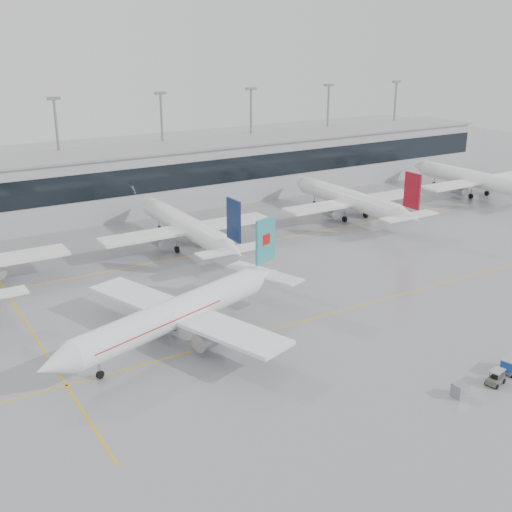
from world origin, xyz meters
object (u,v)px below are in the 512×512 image
baggage_tug (495,379)px  gse_unit (460,390)px  air_canada_jet (181,311)px  baggage_cart (511,363)px

baggage_tug → gse_unit: bearing=163.0°
air_canada_jet → gse_unit: 31.45m
air_canada_jet → baggage_cart: (26.43, -25.01, -2.63)m
baggage_cart → baggage_tug: bearing=180.0°
baggage_cart → gse_unit: bearing=170.2°
baggage_tug → gse_unit: size_ratio=2.39×
baggage_tug → baggage_cart: (3.50, 0.85, 0.46)m
baggage_cart → gse_unit: baggage_cart is taller
baggage_tug → gse_unit: baggage_tug is taller
air_canada_jet → baggage_tug: 34.70m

